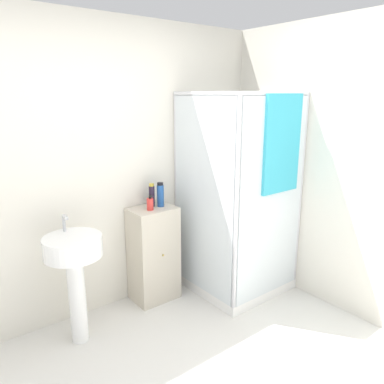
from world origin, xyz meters
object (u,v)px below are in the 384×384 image
at_px(sink, 74,263).
at_px(shampoo_bottle_tall_black, 152,195).
at_px(shampoo_bottle_blue, 160,195).
at_px(soap_dispenser, 150,204).

height_order(sink, shampoo_bottle_tall_black, shampoo_bottle_tall_black).
bearing_deg(shampoo_bottle_blue, shampoo_bottle_tall_black, 139.71).
relative_size(soap_dispenser, shampoo_bottle_tall_black, 0.65).
bearing_deg(soap_dispenser, shampoo_bottle_blue, 14.84).
xyz_separation_m(sink, shampoo_bottle_blue, (0.89, 0.18, 0.34)).
relative_size(shampoo_bottle_tall_black, shampoo_bottle_blue, 0.96).
distance_m(sink, shampoo_bottle_blue, 0.97).
height_order(shampoo_bottle_tall_black, shampoo_bottle_blue, shampoo_bottle_blue).
bearing_deg(sink, shampoo_bottle_blue, 11.47).
xyz_separation_m(shampoo_bottle_tall_black, shampoo_bottle_blue, (0.06, -0.05, 0.00)).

